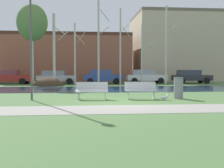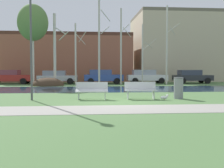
{
  "view_description": "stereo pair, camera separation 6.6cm",
  "coord_description": "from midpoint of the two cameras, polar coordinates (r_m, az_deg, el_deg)",
  "views": [
    {
      "loc": [
        -1.53,
        -12.59,
        1.48
      ],
      "look_at": [
        -0.18,
        1.74,
        0.75
      ],
      "focal_mm": 44.5,
      "sensor_mm": 36.0,
      "label": 1
    },
    {
      "loc": [
        -1.47,
        -12.59,
        1.48
      ],
      "look_at": [
        -0.18,
        1.74,
        0.75
      ],
      "focal_mm": 44.5,
      "sensor_mm": 36.0,
      "label": 2
    }
  ],
  "objects": [
    {
      "name": "parked_hatch_third_blue",
      "position": [
        29.5,
        -2.09,
        1.58
      ],
      "size": [
        4.14,
        2.13,
        1.5
      ],
      "color": "#2D4793",
      "rests_on": "ground"
    },
    {
      "name": "paved_path_strip",
      "position": [
        10.5,
        2.87,
        -5.18
      ],
      "size": [
        60.0,
        2.29,
        0.01
      ],
      "primitive_type": "cube",
      "color": "gray",
      "rests_on": "ground"
    },
    {
      "name": "birch_center",
      "position": [
        26.98,
        -2.81,
        8.74
      ],
      "size": [
        1.17,
        2.06,
        8.27
      ],
      "color": "#BCB7A8",
      "rests_on": "ground"
    },
    {
      "name": "ground_plane",
      "position": [
        22.69,
        -1.61,
        -0.83
      ],
      "size": [
        120.0,
        120.0,
        0.0
      ],
      "primitive_type": "plane",
      "color": "#4C703D"
    },
    {
      "name": "soil_mound",
      "position": [
        26.74,
        -13.21,
        -0.33
      ],
      "size": [
        3.06,
        2.63,
        1.52
      ],
      "primitive_type": "ellipsoid",
      "color": "#423021",
      "rests_on": "ground"
    },
    {
      "name": "river_band",
      "position": [
        21.56,
        -1.41,
        -1.01
      ],
      "size": [
        80.0,
        6.89,
        0.01
      ],
      "primitive_type": "cube",
      "color": "#284256",
      "rests_on": "ground"
    },
    {
      "name": "parked_van_nearest_red",
      "position": [
        31.15,
        -20.62,
        1.45
      ],
      "size": [
        4.84,
        2.08,
        1.48
      ],
      "color": "maroon",
      "rests_on": "ground"
    },
    {
      "name": "birch_left",
      "position": [
        27.07,
        -11.79,
        7.13
      ],
      "size": [
        1.51,
        2.45,
        6.81
      ],
      "color": "beige",
      "rests_on": "ground"
    },
    {
      "name": "bench_left",
      "position": [
        13.9,
        -4.28,
        -1.26
      ],
      "size": [
        1.63,
        0.65,
        0.87
      ],
      "color": "#B2B5B7",
      "rests_on": "ground"
    },
    {
      "name": "building_brick_low",
      "position": [
        37.26,
        -9.49,
        5.21
      ],
      "size": [
        16.43,
        8.12,
        5.99
      ],
      "color": "brown",
      "rests_on": "ground"
    },
    {
      "name": "birch_right",
      "position": [
        28.4,
        6.18,
        6.18
      ],
      "size": [
        1.49,
        2.45,
        6.08
      ],
      "color": "#BCB7A8",
      "rests_on": "ground"
    },
    {
      "name": "birch_far_left",
      "position": [
        27.55,
        -16.15,
        12.03
      ],
      "size": [
        2.86,
        2.86,
        7.63
      ],
      "color": "beige",
      "rests_on": "ground"
    },
    {
      "name": "parked_suv_fifth_dark",
      "position": [
        31.71,
        15.82,
        1.53
      ],
      "size": [
        4.15,
        2.11,
        1.47
      ],
      "color": "#282B30",
      "rests_on": "ground"
    },
    {
      "name": "trash_bin",
      "position": [
        14.67,
        13.37,
        -0.74
      ],
      "size": [
        0.5,
        0.5,
        1.1
      ],
      "color": "gray",
      "rests_on": "ground"
    },
    {
      "name": "birch_far_right",
      "position": [
        28.8,
        11.06,
        7.97
      ],
      "size": [
        1.42,
        2.12,
        7.93
      ],
      "color": "beige",
      "rests_on": "ground"
    },
    {
      "name": "bench_right",
      "position": [
        14.16,
        5.75,
        -1.19
      ],
      "size": [
        1.63,
        0.65,
        0.87
      ],
      "color": "#B2B5B7",
      "rests_on": "ground"
    },
    {
      "name": "birch_center_left",
      "position": [
        27.99,
        -7.62,
        6.32
      ],
      "size": [
        1.2,
        2.09,
        6.12
      ],
      "color": "beige",
      "rests_on": "ground"
    },
    {
      "name": "birch_center_right",
      "position": [
        28.19,
        1.71,
        7.84
      ],
      "size": [
        1.11,
        1.85,
        7.66
      ],
      "color": "#BCB7A8",
      "rests_on": "ground"
    },
    {
      "name": "seagull",
      "position": [
        13.96,
        10.6,
        -2.68
      ],
      "size": [
        0.46,
        0.17,
        0.27
      ],
      "color": "white",
      "rests_on": "ground"
    },
    {
      "name": "parked_sedan_second_silver",
      "position": [
        29.86,
        -11.44,
        1.45
      ],
      "size": [
        4.15,
        2.08,
        1.41
      ],
      "color": "#B2B5BC",
      "rests_on": "ground"
    },
    {
      "name": "building_beige_block",
      "position": [
        40.59,
        16.62,
        7.05
      ],
      "size": [
        16.91,
        9.44,
        8.98
      ],
      "color": "#BCAD8E",
      "rests_on": "ground"
    },
    {
      "name": "parked_wagon_fourth_white",
      "position": [
        30.87,
        6.8,
        1.6
      ],
      "size": [
        4.4,
        2.08,
        1.49
      ],
      "color": "silver",
      "rests_on": "ground"
    },
    {
      "name": "streetlamp",
      "position": [
        14.25,
        -16.5,
        12.04
      ],
      "size": [
        0.32,
        0.32,
        5.7
      ],
      "color": "#4C4C51",
      "rests_on": "ground"
    }
  ]
}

